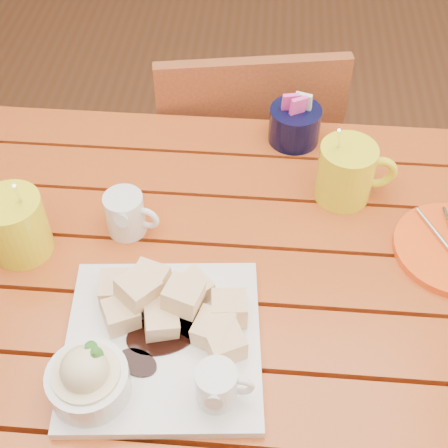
# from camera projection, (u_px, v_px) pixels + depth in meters

# --- Properties ---
(table) EXTENTS (1.20, 0.79, 0.75)m
(table) POSITION_uv_depth(u_px,v_px,m) (191.00, 308.00, 1.09)
(table) COLOR maroon
(table) RESTS_ON ground
(dessert_plate) EXTENTS (0.31, 0.31, 0.11)m
(dessert_plate) POSITION_uv_depth(u_px,v_px,m) (149.00, 344.00, 0.88)
(dessert_plate) COLOR white
(dessert_plate) RESTS_ON table
(coffee_mug_left) EXTENTS (0.14, 0.10, 0.17)m
(coffee_mug_left) POSITION_uv_depth(u_px,v_px,m) (14.00, 225.00, 1.00)
(coffee_mug_left) COLOR yellow
(coffee_mug_left) RESTS_ON table
(coffee_mug_right) EXTENTS (0.14, 0.10, 0.17)m
(coffee_mug_right) POSITION_uv_depth(u_px,v_px,m) (347.00, 172.00, 1.08)
(coffee_mug_right) COLOR yellow
(coffee_mug_right) RESTS_ON table
(cream_pitcher) EXTENTS (0.09, 0.08, 0.08)m
(cream_pitcher) POSITION_uv_depth(u_px,v_px,m) (126.00, 213.00, 1.04)
(cream_pitcher) COLOR white
(cream_pitcher) RESTS_ON table
(sugar_caddy) EXTENTS (0.10, 0.10, 0.11)m
(sugar_caddy) POSITION_uv_depth(u_px,v_px,m) (295.00, 124.00, 1.20)
(sugar_caddy) COLOR black
(sugar_caddy) RESTS_ON table
(chair_far) EXTENTS (0.46, 0.46, 0.85)m
(chair_far) POSITION_uv_depth(u_px,v_px,m) (243.00, 165.00, 1.58)
(chair_far) COLOR brown
(chair_far) RESTS_ON ground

